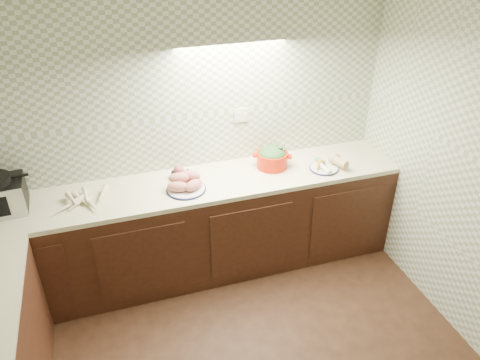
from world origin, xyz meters
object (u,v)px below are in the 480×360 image
object	(u,v)px
sweet_potato_plate	(185,183)
onion_bowl	(180,173)
parsnip_pile	(80,199)
veg_plate	(329,163)
dutch_oven	(272,157)

from	to	relation	value
sweet_potato_plate	onion_bowl	distance (m)	0.19
parsnip_pile	sweet_potato_plate	world-z (taller)	sweet_potato_plate
parsnip_pile	veg_plate	bearing A→B (deg)	-2.37
onion_bowl	dutch_oven	size ratio (longest dim) A/B	0.44
parsnip_pile	dutch_oven	size ratio (longest dim) A/B	0.99
parsnip_pile	dutch_oven	distance (m)	1.60
parsnip_pile	onion_bowl	distance (m)	0.81
parsnip_pile	onion_bowl	bearing A→B (deg)	8.40
sweet_potato_plate	veg_plate	bearing A→B (deg)	-0.84
parsnip_pile	onion_bowl	xyz separation A→B (m)	(0.81, 0.12, 0.01)
onion_bowl	veg_plate	bearing A→B (deg)	-9.22
onion_bowl	sweet_potato_plate	bearing A→B (deg)	-88.57
onion_bowl	dutch_oven	distance (m)	0.80
onion_bowl	veg_plate	distance (m)	1.27
onion_bowl	dutch_oven	world-z (taller)	dutch_oven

